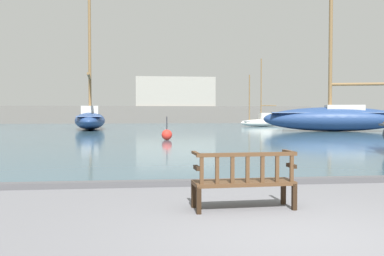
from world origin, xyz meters
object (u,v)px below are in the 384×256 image
object	(u,v)px
park_bench	(244,180)
sailboat_far_starboard	(90,119)
sailboat_distant_harbor	(262,121)
channel_buoy	(167,135)
sailboat_far_port	(334,117)

from	to	relation	value
park_bench	sailboat_far_starboard	xyz separation A→B (m)	(-6.28, 32.90, 0.57)
sailboat_distant_harbor	channel_buoy	world-z (taller)	sailboat_distant_harbor
park_bench	channel_buoy	distance (m)	16.39
sailboat_far_port	sailboat_far_starboard	size ratio (longest dim) A/B	0.92
sailboat_far_port	channel_buoy	bearing A→B (deg)	-145.21
park_bench	sailboat_distant_harbor	bearing A→B (deg)	73.60
park_bench	sailboat_far_starboard	bearing A→B (deg)	100.81
park_bench	channel_buoy	world-z (taller)	channel_buoy
sailboat_far_port	park_bench	bearing A→B (deg)	-117.66
park_bench	sailboat_far_port	xyz separation A→B (m)	(13.67, 26.08, 0.72)
sailboat_distant_harbor	channel_buoy	distance (m)	25.36
channel_buoy	sailboat_far_starboard	bearing A→B (deg)	109.98
channel_buoy	park_bench	bearing A→B (deg)	-89.02
sailboat_far_port	sailboat_far_starboard	bearing A→B (deg)	161.13
sailboat_far_starboard	channel_buoy	world-z (taller)	sailboat_far_starboard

